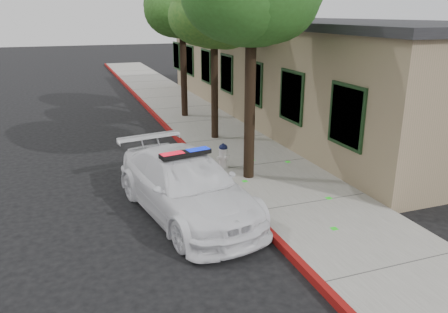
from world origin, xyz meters
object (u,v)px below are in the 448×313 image
Objects in this scene: police_car at (186,185)px; fire_hydrant at (223,155)px; clapboard_building at (308,69)px; street_tree_far at (183,9)px; street_tree_mid at (214,15)px.

police_car is 7.14× the size of fire_hydrant.
police_car is 3.00m from fire_hydrant.
police_car is (-7.98, -8.29, -1.40)m from clapboard_building.
police_car is 0.87× the size of street_tree_far.
street_tree_far is at bearing 64.60° from police_car.
fire_hydrant is (-6.19, -5.89, -1.61)m from clapboard_building.
clapboard_building is at bearing -12.41° from street_tree_far.
street_tree_mid is 3.85m from street_tree_far.
street_tree_mid is (0.86, 3.24, 3.95)m from fire_hydrant.
street_tree_far reaches higher than street_tree_mid.
street_tree_mid is at bearing 60.46° from fire_hydrant.
street_tree_far is at bearing 68.95° from fire_hydrant.
clapboard_building reaches higher than police_car.
street_tree_far reaches higher than clapboard_building.
clapboard_building is 8.70m from fire_hydrant.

